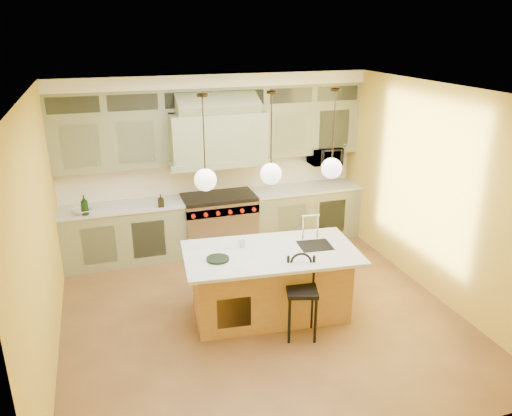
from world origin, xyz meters
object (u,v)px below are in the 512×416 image
object	(u,v)px
kitchen_island	(270,281)
microwave	(325,156)
range	(219,222)
counter_stool	(301,292)

from	to	relation	value
kitchen_island	microwave	world-z (taller)	microwave
range	microwave	distance (m)	2.18
counter_stool	microwave	world-z (taller)	microwave
counter_stool	microwave	bearing A→B (deg)	76.91
microwave	kitchen_island	bearing A→B (deg)	-128.31
range	microwave	xyz separation A→B (m)	(1.95, 0.11, 0.96)
kitchen_island	counter_stool	bearing A→B (deg)	-65.23
range	counter_stool	xyz separation A→B (m)	(0.33, -2.75, 0.10)
counter_stool	microwave	xyz separation A→B (m)	(1.62, 2.86, 0.86)
kitchen_island	range	bearing A→B (deg)	99.22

